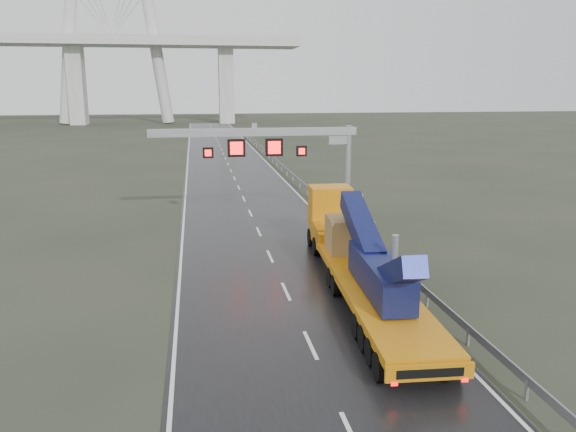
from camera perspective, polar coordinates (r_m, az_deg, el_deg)
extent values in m
plane|color=#272C1F|center=(24.38, 1.32, -10.99)|extent=(400.00, 400.00, 0.00)
cube|color=black|center=(62.81, -5.47, 3.82)|extent=(11.00, 200.00, 0.02)
cube|color=#A7A7A3|center=(42.53, 5.97, -0.37)|extent=(1.20, 1.20, 0.30)
cylinder|color=gray|center=(41.87, 6.08, 4.23)|extent=(0.48, 0.48, 7.20)
cube|color=gray|center=(40.23, -3.43, 8.51)|extent=(14.80, 0.55, 0.55)
cube|color=gray|center=(41.35, 5.09, 7.91)|extent=(1.40, 0.35, 0.90)
cube|color=gray|center=(40.20, -3.44, 9.15)|extent=(0.35, 0.35, 0.35)
cube|color=black|center=(40.16, -5.26, 6.90)|extent=(1.25, 0.25, 1.25)
cube|color=#FF0C0C|center=(40.02, -5.25, 6.88)|extent=(0.90, 0.02, 0.90)
cube|color=black|center=(40.45, -1.42, 6.99)|extent=(1.25, 0.25, 1.25)
cube|color=#FF0C0C|center=(40.31, -1.39, 6.97)|extent=(0.90, 0.02, 0.90)
cube|color=black|center=(40.10, -8.12, 6.38)|extent=(0.75, 0.25, 0.75)
cube|color=#FF0C0C|center=(39.96, -8.12, 6.36)|extent=(0.54, 0.02, 0.54)
cube|color=black|center=(40.80, 1.39, 6.62)|extent=(0.75, 0.25, 0.75)
cube|color=#FF0C0C|center=(40.67, 1.42, 6.59)|extent=(0.54, 0.02, 0.54)
cube|color=#A7A7A3|center=(164.80, -20.66, 12.34)|extent=(4.00, 6.00, 21.00)
cube|color=#A7A7A3|center=(162.15, -6.30, 13.07)|extent=(4.00, 6.00, 21.00)
cube|color=#C97A0B|center=(25.73, 8.63, -7.24)|extent=(3.72, 14.51, 0.36)
cube|color=#C97A0B|center=(19.41, 14.20, -15.15)|extent=(2.98, 0.30, 0.56)
cube|color=black|center=(19.36, 14.27, -15.25)|extent=(2.25, 0.15, 0.31)
cube|color=#FF0505|center=(19.15, 10.76, -16.43)|extent=(0.23, 0.05, 0.12)
cube|color=#FF0505|center=(19.91, 17.53, -15.62)|extent=(0.23, 0.05, 0.12)
cube|color=#C97A0B|center=(32.66, 5.34, -2.02)|extent=(2.74, 1.39, 0.51)
cube|color=#C97A0B|center=(34.29, 4.80, -1.73)|extent=(2.85, 3.23, 1.23)
cube|color=#C97A0B|center=(35.77, 4.29, 0.92)|extent=(2.68, 2.20, 2.67)
cube|color=black|center=(36.72, 4.01, 1.73)|extent=(2.36, 0.19, 1.23)
cube|color=#0D1A3D|center=(24.47, 9.31, -5.91)|extent=(1.80, 6.23, 1.44)
cube|color=#0D1A3D|center=(27.46, 7.46, -1.09)|extent=(1.36, 5.70, 2.62)
cube|color=#0D1A3D|center=(21.85, 11.15, -5.76)|extent=(1.16, 4.11, 2.48)
cylinder|color=gray|center=(24.36, 10.79, -3.78)|extent=(0.33, 0.33, 1.64)
cube|color=olive|center=(30.35, 6.20, -1.85)|extent=(2.39, 2.39, 1.85)
cylinder|color=black|center=(21.86, 11.67, -12.74)|extent=(3.03, 1.20, 1.03)
cylinder|color=black|center=(28.26, 7.29, -6.55)|extent=(3.03, 1.20, 1.03)
cylinder|color=black|center=(36.02, 4.30, -2.10)|extent=(2.83, 1.29, 1.13)
cylinder|color=gray|center=(41.22, 6.01, 0.66)|extent=(0.08, 0.08, 2.35)
cylinder|color=gray|center=(41.48, 7.31, 0.70)|extent=(0.08, 0.08, 2.35)
cube|color=yellow|center=(41.16, 6.70, 1.95)|extent=(1.36, 0.28, 0.39)
cube|color=#553018|center=(41.26, 6.68, 1.28)|extent=(1.36, 0.28, 0.44)
cube|color=red|center=(44.30, 5.26, 0.78)|extent=(0.78, 0.54, 1.20)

